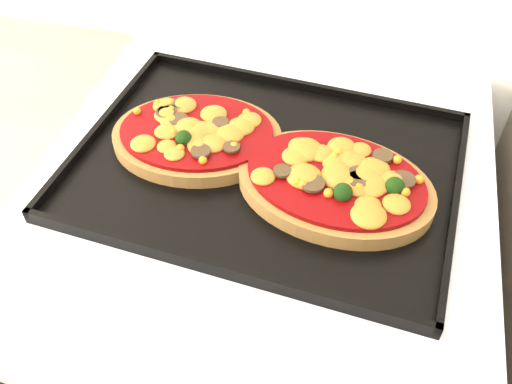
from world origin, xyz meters
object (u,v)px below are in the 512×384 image
(baking_tray, at_px, (265,164))
(pizza_right, at_px, (335,182))
(stove, at_px, (259,349))
(pizza_left, at_px, (197,134))

(baking_tray, bearing_deg, pizza_right, -11.17)
(stove, height_order, pizza_left, pizza_left)
(stove, bearing_deg, baking_tray, 75.31)
(pizza_left, bearing_deg, baking_tray, -10.23)
(pizza_left, xyz_separation_m, pizza_right, (0.19, -0.04, 0.00))
(stove, relative_size, baking_tray, 1.88)
(stove, distance_m, baking_tray, 0.47)
(baking_tray, xyz_separation_m, pizza_left, (-0.10, 0.02, 0.01))
(pizza_left, relative_size, pizza_right, 0.92)
(stove, bearing_deg, pizza_right, -7.68)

